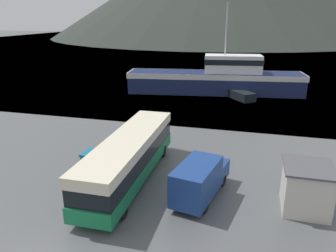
# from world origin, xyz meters

# --- Properties ---
(water_surface) EXTENTS (240.00, 240.00, 0.00)m
(water_surface) POSITION_xyz_m (0.00, 140.22, 0.00)
(water_surface) COLOR #475B6B
(water_surface) RESTS_ON ground
(tour_bus) EXTENTS (2.74, 12.28, 3.06)m
(tour_bus) POSITION_xyz_m (0.84, 8.57, 1.74)
(tour_bus) COLOR #146B3D
(tour_bus) RESTS_ON ground
(delivery_van) EXTENTS (2.98, 5.83, 2.37)m
(delivery_van) POSITION_xyz_m (5.71, 7.54, 1.25)
(delivery_van) COLOR navy
(delivery_van) RESTS_ON ground
(fishing_boat) EXTENTS (24.74, 7.99, 12.17)m
(fishing_boat) POSITION_xyz_m (3.41, 36.23, 2.10)
(fishing_boat) COLOR #19234C
(fishing_boat) RESTS_ON water_surface
(storage_bin) EXTENTS (1.22, 1.43, 1.48)m
(storage_bin) POSITION_xyz_m (-2.18, 9.07, 0.75)
(storage_bin) COLOR teal
(storage_bin) RESTS_ON ground
(dock_kiosk) EXTENTS (2.71, 2.99, 2.68)m
(dock_kiosk) POSITION_xyz_m (11.69, 7.80, 1.35)
(dock_kiosk) COLOR beige
(dock_kiosk) RESTS_ON ground
(small_boat) EXTENTS (5.91, 6.96, 1.09)m
(small_boat) POSITION_xyz_m (5.96, 34.52, 0.54)
(small_boat) COLOR black
(small_boat) RESTS_ON water_surface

